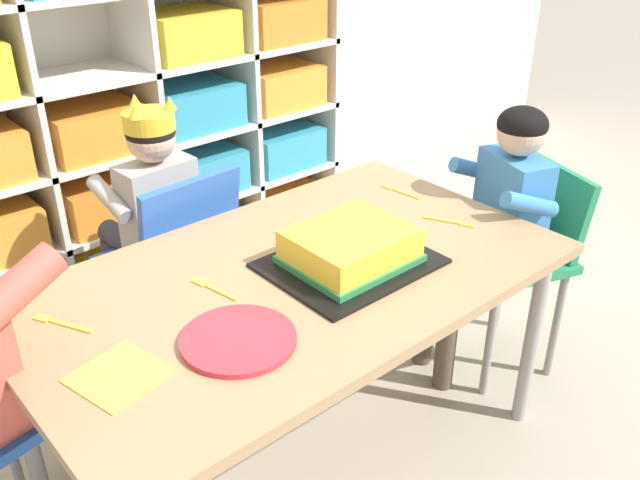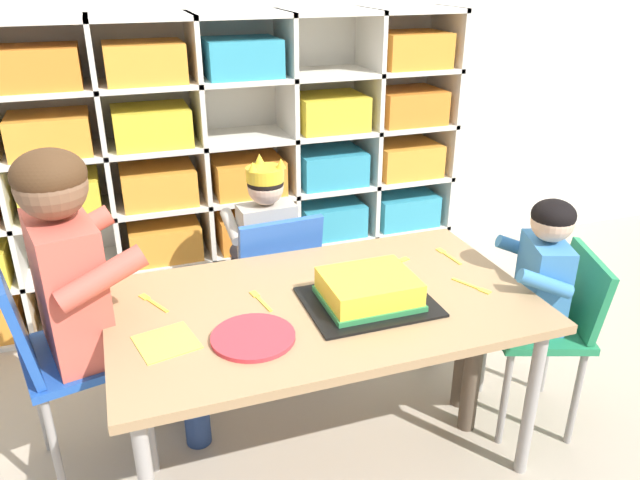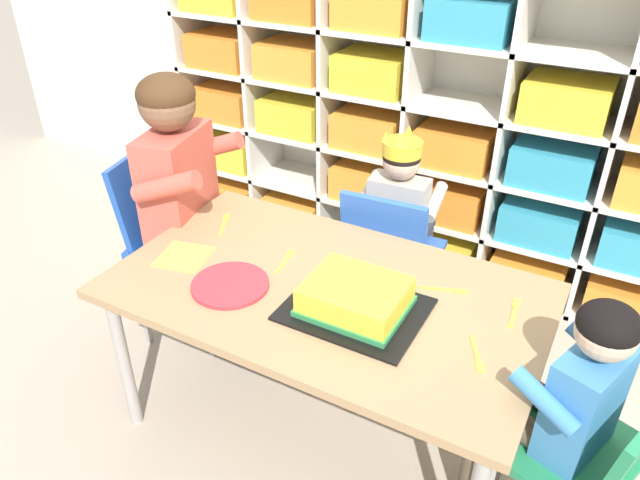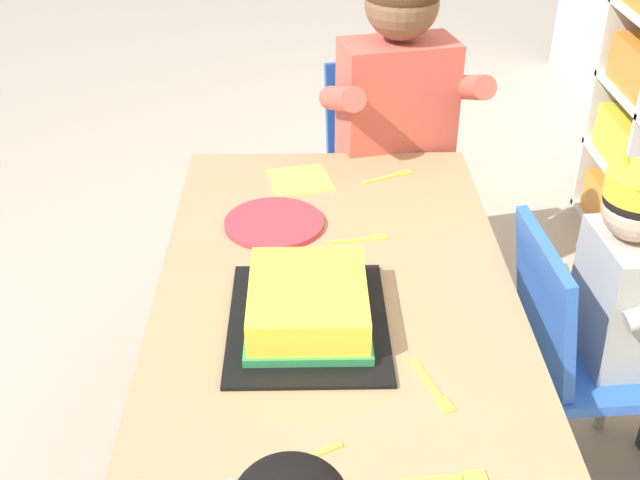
{
  "view_description": "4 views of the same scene",
  "coord_description": "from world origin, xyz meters",
  "px_view_note": "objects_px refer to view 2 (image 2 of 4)",
  "views": [
    {
      "loc": [
        -0.83,
        -1.04,
        1.37
      ],
      "look_at": [
        -0.01,
        -0.11,
        0.69
      ],
      "focal_mm": 38.66,
      "sensor_mm": 36.0,
      "label": 1
    },
    {
      "loc": [
        -0.53,
        -1.5,
        1.48
      ],
      "look_at": [
        -0.01,
        0.01,
        0.75
      ],
      "focal_mm": 34.7,
      "sensor_mm": 36.0,
      "label": 2
    },
    {
      "loc": [
        0.67,
        -1.24,
        1.58
      ],
      "look_at": [
        -0.01,
        -0.02,
        0.73
      ],
      "focal_mm": 33.74,
      "sensor_mm": 36.0,
      "label": 3
    },
    {
      "loc": [
        1.33,
        -0.06,
        1.49
      ],
      "look_at": [
        0.04,
        -0.03,
        0.7
      ],
      "focal_mm": 45.1,
      "sensor_mm": 36.0,
      "label": 4
    }
  ],
  "objects_px": {
    "child_with_crown": "(264,234)",
    "fork_near_cake_tray": "(447,255)",
    "birthday_cake_on_tray": "(369,292)",
    "activity_table": "(323,314)",
    "guest_at_table_side": "(527,286)",
    "paper_plate_stack": "(253,337)",
    "adult_helper_seated": "(92,280)",
    "classroom_chair_guest_side": "(550,321)",
    "fork_beside_plate_stack": "(152,302)",
    "fork_by_napkin": "(473,287)",
    "fork_at_table_front_edge": "(395,263)",
    "classroom_chair_adult_side": "(59,349)",
    "fork_near_child_seat": "(260,300)",
    "classroom_chair_blue": "(274,276)"
  },
  "relations": [
    {
      "from": "activity_table",
      "to": "child_with_crown",
      "type": "height_order",
      "value": "child_with_crown"
    },
    {
      "from": "classroom_chair_adult_side",
      "to": "birthday_cake_on_tray",
      "type": "bearing_deg",
      "value": -117.22
    },
    {
      "from": "guest_at_table_side",
      "to": "fork_near_cake_tray",
      "type": "height_order",
      "value": "guest_at_table_side"
    },
    {
      "from": "adult_helper_seated",
      "to": "classroom_chair_guest_side",
      "type": "bearing_deg",
      "value": -114.25
    },
    {
      "from": "activity_table",
      "to": "fork_beside_plate_stack",
      "type": "relative_size",
      "value": 9.38
    },
    {
      "from": "paper_plate_stack",
      "to": "guest_at_table_side",
      "type": "bearing_deg",
      "value": 4.24
    },
    {
      "from": "activity_table",
      "to": "fork_near_child_seat",
      "type": "bearing_deg",
      "value": 159.97
    },
    {
      "from": "birthday_cake_on_tray",
      "to": "fork_beside_plate_stack",
      "type": "xyz_separation_m",
      "value": [
        -0.6,
        0.21,
        -0.04
      ]
    },
    {
      "from": "activity_table",
      "to": "guest_at_table_side",
      "type": "xyz_separation_m",
      "value": [
        0.68,
        -0.06,
        0.01
      ]
    },
    {
      "from": "fork_near_cake_tray",
      "to": "fork_at_table_front_edge",
      "type": "xyz_separation_m",
      "value": [
        -0.2,
        0.0,
        0.0
      ]
    },
    {
      "from": "fork_near_child_seat",
      "to": "fork_near_cake_tray",
      "type": "height_order",
      "value": "same"
    },
    {
      "from": "fork_near_child_seat",
      "to": "fork_near_cake_tray",
      "type": "relative_size",
      "value": 1.0
    },
    {
      "from": "classroom_chair_guest_side",
      "to": "fork_beside_plate_stack",
      "type": "height_order",
      "value": "classroom_chair_guest_side"
    },
    {
      "from": "classroom_chair_blue",
      "to": "fork_near_cake_tray",
      "type": "distance_m",
      "value": 0.66
    },
    {
      "from": "child_with_crown",
      "to": "fork_near_child_seat",
      "type": "relative_size",
      "value": 6.28
    },
    {
      "from": "birthday_cake_on_tray",
      "to": "fork_beside_plate_stack",
      "type": "distance_m",
      "value": 0.64
    },
    {
      "from": "activity_table",
      "to": "guest_at_table_side",
      "type": "bearing_deg",
      "value": -5.3
    },
    {
      "from": "fork_near_cake_tray",
      "to": "fork_at_table_front_edge",
      "type": "height_order",
      "value": "same"
    },
    {
      "from": "fork_by_napkin",
      "to": "fork_at_table_front_edge",
      "type": "bearing_deg",
      "value": 7.91
    },
    {
      "from": "activity_table",
      "to": "fork_near_cake_tray",
      "type": "relative_size",
      "value": 9.29
    },
    {
      "from": "classroom_chair_adult_side",
      "to": "fork_by_napkin",
      "type": "relative_size",
      "value": 5.81
    },
    {
      "from": "fork_beside_plate_stack",
      "to": "fork_at_table_front_edge",
      "type": "relative_size",
      "value": 0.97
    },
    {
      "from": "classroom_chair_adult_side",
      "to": "fork_beside_plate_stack",
      "type": "height_order",
      "value": "classroom_chair_adult_side"
    },
    {
      "from": "fork_beside_plate_stack",
      "to": "child_with_crown",
      "type": "bearing_deg",
      "value": 109.35
    },
    {
      "from": "adult_helper_seated",
      "to": "fork_near_cake_tray",
      "type": "bearing_deg",
      "value": -104.95
    },
    {
      "from": "child_with_crown",
      "to": "fork_near_child_seat",
      "type": "xyz_separation_m",
      "value": [
        -0.16,
        -0.56,
        0.04
      ]
    },
    {
      "from": "classroom_chair_blue",
      "to": "paper_plate_stack",
      "type": "bearing_deg",
      "value": 66.6
    },
    {
      "from": "birthday_cake_on_tray",
      "to": "paper_plate_stack",
      "type": "distance_m",
      "value": 0.37
    },
    {
      "from": "birthday_cake_on_tray",
      "to": "fork_near_cake_tray",
      "type": "bearing_deg",
      "value": 28.33
    },
    {
      "from": "classroom_chair_guest_side",
      "to": "guest_at_table_side",
      "type": "relative_size",
      "value": 0.77
    },
    {
      "from": "child_with_crown",
      "to": "adult_helper_seated",
      "type": "relative_size",
      "value": 0.81
    },
    {
      "from": "classroom_chair_adult_side",
      "to": "fork_by_napkin",
      "type": "bearing_deg",
      "value": -113.99
    },
    {
      "from": "child_with_crown",
      "to": "classroom_chair_adult_side",
      "type": "distance_m",
      "value": 0.87
    },
    {
      "from": "classroom_chair_guest_side",
      "to": "fork_near_child_seat",
      "type": "xyz_separation_m",
      "value": [
        -0.94,
        0.16,
        0.17
      ]
    },
    {
      "from": "paper_plate_stack",
      "to": "fork_at_table_front_edge",
      "type": "xyz_separation_m",
      "value": [
        0.55,
        0.29,
        -0.0
      ]
    },
    {
      "from": "child_with_crown",
      "to": "fork_near_cake_tray",
      "type": "bearing_deg",
      "value": 133.8
    },
    {
      "from": "activity_table",
      "to": "paper_plate_stack",
      "type": "distance_m",
      "value": 0.28
    },
    {
      "from": "adult_helper_seated",
      "to": "guest_at_table_side",
      "type": "relative_size",
      "value": 1.27
    },
    {
      "from": "classroom_chair_blue",
      "to": "fork_beside_plate_stack",
      "type": "relative_size",
      "value": 4.95
    },
    {
      "from": "child_with_crown",
      "to": "classroom_chair_guest_side",
      "type": "height_order",
      "value": "child_with_crown"
    },
    {
      "from": "child_with_crown",
      "to": "adult_helper_seated",
      "type": "xyz_separation_m",
      "value": [
        -0.62,
        -0.43,
        0.12
      ]
    },
    {
      "from": "birthday_cake_on_tray",
      "to": "classroom_chair_blue",
      "type": "bearing_deg",
      "value": 103.17
    },
    {
      "from": "birthday_cake_on_tray",
      "to": "fork_by_napkin",
      "type": "bearing_deg",
      "value": -3.12
    },
    {
      "from": "child_with_crown",
      "to": "fork_beside_plate_stack",
      "type": "height_order",
      "value": "child_with_crown"
    },
    {
      "from": "child_with_crown",
      "to": "birthday_cake_on_tray",
      "type": "relative_size",
      "value": 2.25
    },
    {
      "from": "fork_by_napkin",
      "to": "fork_beside_plate_stack",
      "type": "bearing_deg",
      "value": 49.81
    },
    {
      "from": "classroom_chair_adult_side",
      "to": "fork_beside_plate_stack",
      "type": "distance_m",
      "value": 0.3
    },
    {
      "from": "child_with_crown",
      "to": "fork_by_napkin",
      "type": "distance_m",
      "value": 0.86
    },
    {
      "from": "classroom_chair_guest_side",
      "to": "fork_at_table_front_edge",
      "type": "bearing_deg",
      "value": -99.24
    },
    {
      "from": "classroom_chair_guest_side",
      "to": "adult_helper_seated",
      "type": "bearing_deg",
      "value": -82.64
    }
  ]
}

